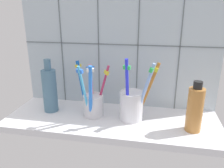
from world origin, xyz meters
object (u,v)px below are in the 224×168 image
Objects in this scene: soap_bottle at (195,109)px; ceramic_vase at (50,90)px; toothbrush_cup_right at (133,103)px; toothbrush_cup_left at (92,101)px.

ceramic_vase is at bearing 174.33° from soap_bottle.
toothbrush_cup_left is at bearing -179.92° from toothbrush_cup_right.
toothbrush_cup_right is at bearing -1.88° from ceramic_vase.
toothbrush_cup_right reaches higher than soap_bottle.
soap_bottle is (29.26, -3.43, 1.63)cm from toothbrush_cup_left.
toothbrush_cup_left reaches higher than ceramic_vase.
toothbrush_cup_right is (12.35, 0.02, 0.41)cm from toothbrush_cup_left.
toothbrush_cup_left reaches higher than soap_bottle.
soap_bottle is at bearing -11.52° from toothbrush_cup_right.
toothbrush_cup_right reaches higher than toothbrush_cup_left.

